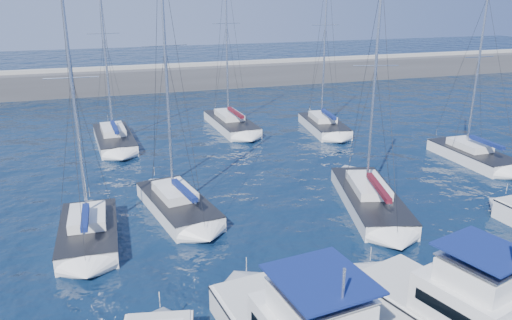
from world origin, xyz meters
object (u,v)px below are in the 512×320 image
object	(u,v)px
sailboat_mid_a	(89,232)
sailboat_mid_e	(472,155)
motor_yacht_stbd_inner	(455,312)
sailboat_back_a	(114,138)
sailboat_mid_d	(370,199)
sailboat_back_b	(231,123)
sailboat_back_c	(324,125)
sailboat_mid_b	(178,204)

from	to	relation	value
sailboat_mid_a	sailboat_mid_e	size ratio (longest dim) A/B	1.08
motor_yacht_stbd_inner	sailboat_back_a	xyz separation A→B (m)	(-11.49, 31.58, -0.61)
sailboat_mid_e	sailboat_back_a	bearing A→B (deg)	152.46
motor_yacht_stbd_inner	sailboat_mid_a	size ratio (longest dim) A/B	0.58
motor_yacht_stbd_inner	sailboat_mid_d	world-z (taller)	sailboat_mid_d
motor_yacht_stbd_inner	sailboat_back_a	bearing A→B (deg)	94.66
sailboat_mid_e	sailboat_back_a	size ratio (longest dim) A/B	0.85
sailboat_back_b	sailboat_back_c	bearing A→B (deg)	-25.71
motor_yacht_stbd_inner	sailboat_back_c	xyz separation A→B (m)	(8.53, 30.07, -0.59)
sailboat_back_c	sailboat_mid_a	bearing A→B (deg)	-135.44
sailboat_mid_e	motor_yacht_stbd_inner	bearing A→B (deg)	-132.72
motor_yacht_stbd_inner	sailboat_back_c	bearing A→B (deg)	58.83
sailboat_mid_b	sailboat_mid_e	bearing A→B (deg)	-4.66
motor_yacht_stbd_inner	sailboat_mid_d	bearing A→B (deg)	59.25
sailboat_mid_b	sailboat_back_c	world-z (taller)	sailboat_mid_b
sailboat_mid_d	sailboat_back_a	world-z (taller)	sailboat_back_a
sailboat_mid_a	sailboat_mid_d	xyz separation A→B (m)	(17.17, -0.66, -0.03)
sailboat_mid_e	sailboat_back_c	bearing A→B (deg)	120.21
sailboat_mid_b	sailboat_back_b	bearing A→B (deg)	54.86
sailboat_mid_b	sailboat_back_b	xyz separation A→B (m)	(8.46, 18.50, -0.02)
sailboat_mid_e	sailboat_back_a	xyz separation A→B (m)	(-27.43, 13.86, 0.02)
sailboat_back_b	sailboat_mid_a	bearing A→B (deg)	-126.38
sailboat_back_a	sailboat_mid_e	bearing A→B (deg)	-30.11
motor_yacht_stbd_inner	sailboat_mid_a	bearing A→B (deg)	121.39
sailboat_mid_e	sailboat_back_a	world-z (taller)	sailboat_back_a
sailboat_mid_a	sailboat_back_b	bearing A→B (deg)	58.23
sailboat_mid_b	sailboat_back_a	bearing A→B (deg)	89.84
sailboat_mid_a	sailboat_back_a	size ratio (longest dim) A/B	0.92
sailboat_mid_a	sailboat_mid_b	xyz separation A→B (m)	(5.30, 2.21, 0.02)
motor_yacht_stbd_inner	sailboat_back_b	xyz separation A→B (m)	(-0.02, 33.69, -0.61)
sailboat_back_a	sailboat_back_c	distance (m)	20.08
sailboat_mid_d	sailboat_back_a	bearing A→B (deg)	142.74
sailboat_mid_d	sailboat_back_a	xyz separation A→B (m)	(-14.88, 19.26, 0.02)
sailboat_back_a	sailboat_back_b	distance (m)	11.66
sailboat_mid_e	sailboat_mid_d	bearing A→B (deg)	-157.44
sailboat_mid_d	sailboat_back_b	distance (m)	21.65
sailboat_back_b	sailboat_back_c	size ratio (longest dim) A/B	1.01
sailboat_mid_e	sailboat_mid_b	bearing A→B (deg)	-174.83
sailboat_mid_d	sailboat_back_b	bearing A→B (deg)	114.12
sailboat_mid_a	sailboat_back_b	distance (m)	24.87
sailboat_back_b	sailboat_mid_e	bearing A→B (deg)	-47.82
sailboat_mid_b	sailboat_mid_d	size ratio (longest dim) A/B	1.15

